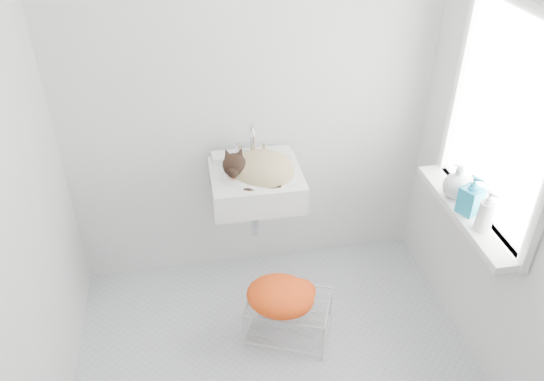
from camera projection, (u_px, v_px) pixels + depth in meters
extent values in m
cube|color=#A6AAB0|center=(280.00, 376.00, 2.94)|extent=(2.20, 2.00, 0.02)
cube|color=silver|center=(249.00, 89.00, 3.06)|extent=(2.20, 0.02, 2.50)
cube|color=silver|center=(525.00, 160.00, 2.40)|extent=(0.02, 2.00, 2.50)
cube|color=silver|center=(3.00, 211.00, 2.09)|extent=(0.02, 2.00, 2.50)
cube|color=white|center=(504.00, 121.00, 2.51)|extent=(0.01, 0.80, 1.00)
cube|color=white|center=(501.00, 121.00, 2.50)|extent=(0.04, 0.90, 1.10)
cube|color=white|center=(466.00, 212.00, 2.78)|extent=(0.16, 0.88, 0.04)
cube|color=white|center=(256.00, 173.00, 3.07)|extent=(0.52, 0.45, 0.21)
ellipsoid|color=tan|center=(262.00, 168.00, 3.05)|extent=(0.43, 0.39, 0.19)
sphere|color=black|center=(237.00, 163.00, 2.93)|extent=(0.16, 0.16, 0.13)
torus|color=red|center=(240.00, 169.00, 2.95)|extent=(0.14, 0.14, 0.05)
cube|color=silver|center=(288.00, 315.00, 3.11)|extent=(0.53, 0.46, 0.27)
ellipsoid|color=orange|center=(280.00, 303.00, 2.98)|extent=(0.46, 0.40, 0.16)
imported|color=white|center=(481.00, 229.00, 2.63)|extent=(0.09, 0.09, 0.19)
imported|color=teal|center=(467.00, 212.00, 2.75)|extent=(0.13, 0.13, 0.21)
imported|color=silver|center=(454.00, 196.00, 2.87)|extent=(0.20, 0.20, 0.19)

